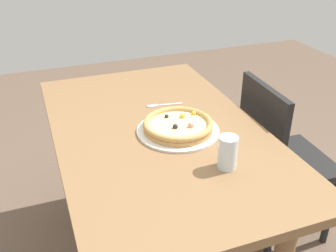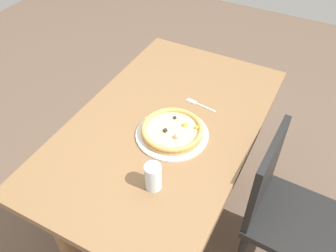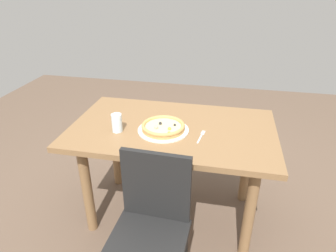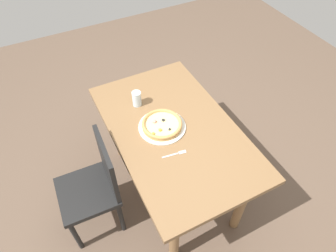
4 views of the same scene
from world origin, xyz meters
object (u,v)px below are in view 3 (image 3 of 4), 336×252
chair_near (150,227)px  plate (163,130)px  fork (201,136)px  drinking_glass (117,123)px  dining_table (172,141)px  pizza (163,127)px

chair_near → plate: 0.63m
plate → fork: size_ratio=2.01×
plate → drinking_glass: drinking_glass is taller
chair_near → fork: (0.20, 0.54, 0.28)m
plate → chair_near: bearing=-84.7°
fork → drinking_glass: size_ratio=1.38×
plate → drinking_glass: (-0.29, -0.07, 0.06)m
dining_table → pizza: size_ratio=4.81×
pizza → drinking_glass: size_ratio=2.35×
dining_table → plate: size_ratio=4.08×
pizza → fork: pizza is taller
fork → drinking_glass: 0.55m
drinking_glass → dining_table: bearing=21.5°
dining_table → drinking_glass: size_ratio=11.31×
fork → chair_near: bearing=167.8°
plate → pizza: pizza is taller
dining_table → plate: (-0.05, -0.07, 0.12)m
chair_near → drinking_glass: bearing=-52.8°
dining_table → plate: bearing=-125.9°
chair_near → fork: size_ratio=5.25×
chair_near → fork: 0.64m
pizza → dining_table: bearing=54.3°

